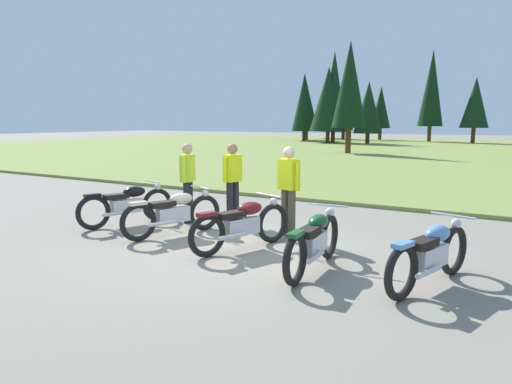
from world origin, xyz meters
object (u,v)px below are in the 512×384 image
object	(u,v)px
motorcycle_black	(127,204)
motorcycle_maroon	(242,224)
motorcycle_sky_blue	(431,254)
rider_near_row_end	(288,186)
rider_checking_bike	(188,178)
motorcycle_cream	(174,212)
motorcycle_british_green	(314,241)
rider_in_hivis_vest	(233,178)

from	to	relation	value
motorcycle_black	motorcycle_maroon	size ratio (longest dim) A/B	1.00
motorcycle_black	motorcycle_sky_blue	distance (m)	6.13
rider_near_row_end	rider_checking_bike	distance (m)	2.34
motorcycle_cream	rider_checking_bike	size ratio (longest dim) A/B	1.20
motorcycle_maroon	motorcycle_british_green	size ratio (longest dim) A/B	0.96
motorcycle_maroon	motorcycle_sky_blue	world-z (taller)	same
motorcycle_black	rider_in_hivis_vest	size ratio (longest dim) A/B	1.21
motorcycle_british_green	motorcycle_sky_blue	size ratio (longest dim) A/B	1.03
motorcycle_cream	motorcycle_sky_blue	xyz separation A→B (m)	(4.68, -0.42, 0.00)
motorcycle_sky_blue	rider_in_hivis_vest	bearing A→B (deg)	156.23
motorcycle_sky_blue	rider_checking_bike	bearing A→B (deg)	164.29
motorcycle_black	motorcycle_cream	xyz separation A→B (m)	(1.41, -0.20, 0.00)
motorcycle_black	rider_near_row_end	bearing A→B (deg)	14.97
motorcycle_cream	motorcycle_maroon	bearing A→B (deg)	-5.50
motorcycle_black	rider_in_hivis_vest	distance (m)	2.23
motorcycle_sky_blue	rider_in_hivis_vest	xyz separation A→B (m)	(-4.35, 1.91, 0.51)
motorcycle_cream	rider_in_hivis_vest	world-z (taller)	rider_in_hivis_vest
motorcycle_sky_blue	motorcycle_cream	bearing A→B (deg)	174.92
motorcycle_cream	motorcycle_maroon	size ratio (longest dim) A/B	0.99
motorcycle_sky_blue	rider_checking_bike	xyz separation A→B (m)	(-5.17, 1.45, 0.51)
rider_near_row_end	motorcycle_british_green	bearing A→B (deg)	-52.65
motorcycle_black	motorcycle_british_green	distance (m)	4.59
rider_in_hivis_vest	motorcycle_british_green	bearing A→B (deg)	-36.68
motorcycle_british_green	rider_checking_bike	bearing A→B (deg)	155.91
motorcycle_cream	rider_in_hivis_vest	xyz separation A→B (m)	(0.33, 1.50, 0.51)
motorcycle_black	motorcycle_british_green	size ratio (longest dim) A/B	0.96
motorcycle_maroon	motorcycle_british_green	bearing A→B (deg)	-15.64
motorcycle_cream	motorcycle_british_green	size ratio (longest dim) A/B	0.96
rider_checking_bike	motorcycle_cream	bearing A→B (deg)	-64.86
motorcycle_british_green	motorcycle_cream	bearing A→B (deg)	169.58
motorcycle_maroon	rider_checking_bike	distance (m)	2.48
motorcycle_cream	motorcycle_sky_blue	distance (m)	4.70
rider_checking_bike	motorcycle_maroon	bearing A→B (deg)	-29.45
rider_near_row_end	motorcycle_black	bearing A→B (deg)	-165.03
motorcycle_black	rider_checking_bike	xyz separation A→B (m)	(0.93, 0.84, 0.51)
motorcycle_british_green	rider_near_row_end	size ratio (longest dim) A/B	1.26
motorcycle_maroon	motorcycle_black	bearing A→B (deg)	173.29
motorcycle_black	rider_checking_bike	world-z (taller)	rider_checking_bike
rider_near_row_end	rider_in_hivis_vest	xyz separation A→B (m)	(-1.52, 0.42, 0.00)
motorcycle_black	motorcycle_sky_blue	xyz separation A→B (m)	(6.09, -0.62, 0.00)
motorcycle_maroon	rider_checking_bike	bearing A→B (deg)	150.55
motorcycle_sky_blue	rider_checking_bike	distance (m)	5.39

